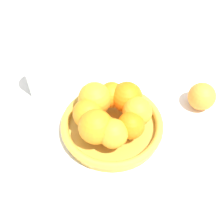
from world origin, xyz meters
The scene contains 5 objects.
ground_plane centered at (0.00, 0.00, 0.00)m, with size 4.00×4.00×0.00m, color silver.
fruit_bowl centered at (0.00, 0.00, 0.02)m, with size 0.26×0.26×0.03m.
orange_pile centered at (0.00, 0.00, 0.07)m, with size 0.19×0.19×0.08m.
stray_orange centered at (-0.16, 0.19, 0.04)m, with size 0.07×0.07×0.07m, color orange.
drinking_glass centered at (-0.05, -0.23, 0.06)m, with size 0.07×0.07×0.12m, color silver.
Camera 1 is at (0.43, 0.18, 0.65)m, focal length 50.00 mm.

